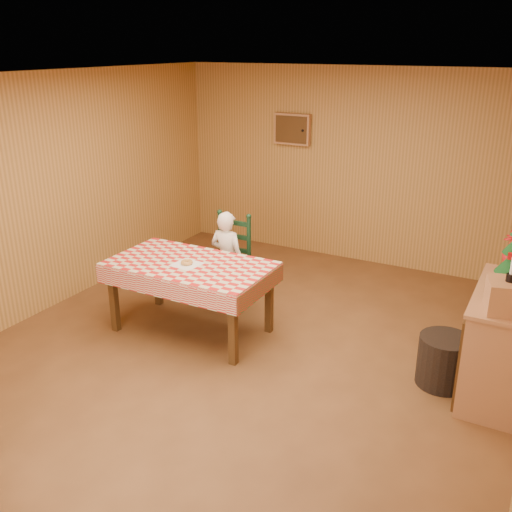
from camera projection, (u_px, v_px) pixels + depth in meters
The scene contains 11 objects.
ground at pixel (246, 352), 5.62m from camera, with size 6.00×6.00×0.00m, color brown.
cabin_walls at pixel (272, 159), 5.42m from camera, with size 5.10×6.05×2.65m.
dining_table at pixel (190, 270), 5.81m from camera, with size 1.66×0.96×0.77m.
ladder_chair at pixel (230, 263), 6.52m from camera, with size 0.44×0.40×1.08m.
seated_child at pixel (227, 259), 6.45m from camera, with size 0.41×0.27×1.12m, color white.
napkin at pixel (187, 264), 5.73m from camera, with size 0.26×0.26×0.00m, color white.
donut at pixel (187, 262), 5.73m from camera, with size 0.12×0.12×0.04m, color #CF964A.
shelf_unit at pixel (501, 342), 4.87m from camera, with size 0.54×1.24×0.93m.
crate at pixel (508, 297), 4.33m from camera, with size 0.30×0.30×0.25m, color #B37B50.
candle_set at pixel (512, 273), 4.26m from camera, with size 0.07×0.07×0.22m.
storage_bin at pixel (444, 361), 5.03m from camera, with size 0.46×0.46×0.46m, color black.
Camera 1 is at (2.41, -4.30, 2.86)m, focal length 40.00 mm.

